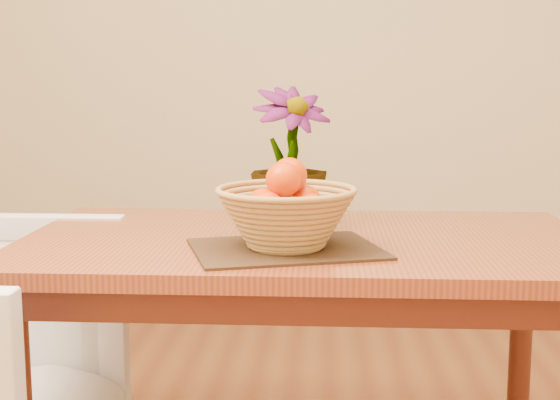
{
  "coord_description": "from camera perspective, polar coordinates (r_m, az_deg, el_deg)",
  "views": [
    {
      "loc": [
        0.04,
        -1.59,
        1.14
      ],
      "look_at": [
        -0.06,
        0.18,
        0.86
      ],
      "focal_mm": 50.0,
      "sensor_mm": 36.0,
      "label": 1
    }
  ],
  "objects": [
    {
      "name": "wall_back",
      "position": [
        3.85,
        2.67,
        11.99
      ],
      "size": [
        4.0,
        0.02,
        2.7
      ],
      "primitive_type": "cube",
      "color": "beige",
      "rests_on": "floor"
    },
    {
      "name": "table",
      "position": [
        1.95,
        1.89,
        -5.23
      ],
      "size": [
        1.4,
        0.8,
        0.75
      ],
      "color": "maroon",
      "rests_on": "floor"
    },
    {
      "name": "placemat",
      "position": [
        1.78,
        0.45,
        -3.6
      ],
      "size": [
        0.49,
        0.42,
        0.01
      ],
      "primitive_type": "cube",
      "rotation": [
        0.0,
        0.0,
        0.29
      ],
      "color": "#332012",
      "rests_on": "table"
    },
    {
      "name": "wicker_basket",
      "position": [
        1.77,
        0.46,
        -1.44
      ],
      "size": [
        0.32,
        0.32,
        0.13
      ],
      "color": "tan",
      "rests_on": "placemat"
    },
    {
      "name": "orange_pile",
      "position": [
        1.76,
        0.46,
        0.16
      ],
      "size": [
        0.19,
        0.19,
        0.15
      ],
      "rotation": [
        0.0,
        0.0,
        0.35
      ],
      "color": "red",
      "rests_on": "wicker_basket"
    },
    {
      "name": "potted_plant",
      "position": [
        2.01,
        0.69,
        3.06
      ],
      "size": [
        0.28,
        0.28,
        0.37
      ],
      "primitive_type": "imported",
      "rotation": [
        0.0,
        0.0,
        0.49
      ],
      "color": "#1D4E16",
      "rests_on": "table"
    }
  ]
}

